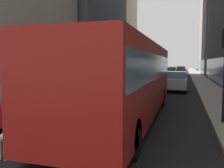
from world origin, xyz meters
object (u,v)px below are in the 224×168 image
Objects in this scene: car_silver_sedan at (175,81)px; car_grey_wagon at (181,70)px; box_truck at (148,66)px; transit_bus at (126,76)px; car_yellow_taxi at (169,72)px; car_blue_hatchback at (171,71)px; dalmatian_dog at (10,136)px.

car_grey_wagon is (0.00, 29.78, -0.00)m from car_silver_sedan.
box_truck is (-5.60, 23.14, 0.84)m from car_silver_sedan.
car_yellow_taxi is at bearing 90.00° from transit_bus.
transit_bus reaches higher than car_blue_hatchback.
dalmatian_dog is (-1.83, -34.44, -0.31)m from car_yellow_taxi.
car_silver_sedan is 16.05m from dalmatian_dog.
car_blue_hatchback is 23.85m from car_silver_sedan.
car_blue_hatchback is 4.14m from box_truck.
car_blue_hatchback reaches higher than dalmatian_dog.
box_truck is at bearing 132.46° from car_yellow_taxi.
car_silver_sedan and car_grey_wagon have the same top height.
transit_bus is at bearing -90.00° from car_blue_hatchback.
car_yellow_taxi is 0.60× the size of box_truck.
box_truck is 7.79× the size of dalmatian_dog.
car_silver_sedan is 18.83m from car_yellow_taxi.
car_silver_sedan is (1.60, -23.80, 0.00)m from car_blue_hatchback.
car_silver_sedan and car_yellow_taxi have the same top height.
car_grey_wagon is at bearing 87.74° from transit_bus.
transit_bus is 34.17m from box_truck.
car_blue_hatchback is at bearing 9.33° from box_truck.
car_silver_sedan is 1.10× the size of car_grey_wagon.
car_yellow_taxi is 34.49m from dalmatian_dog.
car_silver_sedan is 0.60× the size of box_truck.
car_yellow_taxi is at bearing -98.26° from car_grey_wagon.
transit_bus is 1.54× the size of box_truck.
dalmatian_dog is at bearing -94.32° from car_grey_wagon.
car_silver_sedan is at bearing 77.66° from dalmatian_dog.
car_blue_hatchback is at bearing 87.34° from dalmatian_dog.
car_grey_wagon reaches higher than dalmatian_dog.
car_silver_sedan is at bearing -85.13° from car_yellow_taxi.
box_truck is (-5.60, -6.65, 0.85)m from car_grey_wagon.
box_truck reaches higher than car_yellow_taxi.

